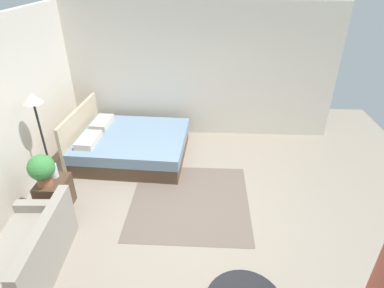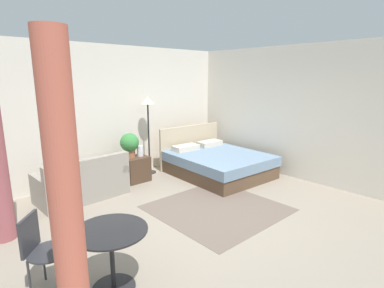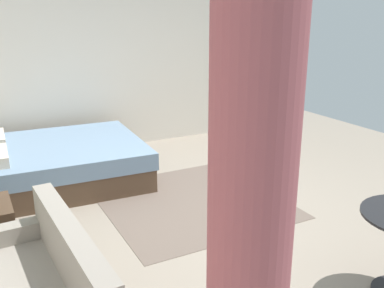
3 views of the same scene
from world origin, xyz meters
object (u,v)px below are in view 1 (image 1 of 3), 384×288
object	(u,v)px
nightstand	(55,195)
potted_plant	(42,169)
vase	(53,171)
bed	(130,145)
floor_lamp	(36,114)
couch	(28,256)

from	to	relation	value
nightstand	potted_plant	xyz separation A→B (m)	(-0.10, 0.04, 0.56)
potted_plant	vase	bearing A→B (deg)	-10.76
nightstand	vase	world-z (taller)	vase
bed	floor_lamp	size ratio (longest dim) A/B	1.25
couch	floor_lamp	size ratio (longest dim) A/B	0.90
potted_plant	nightstand	bearing A→B (deg)	-21.87
nightstand	vase	xyz separation A→B (m)	(0.12, -0.00, 0.38)
bed	couch	xyz separation A→B (m)	(-2.85, 0.66, 0.00)
couch	vase	size ratio (longest dim) A/B	7.03
bed	couch	size ratio (longest dim) A/B	1.39
potted_plant	vase	size ratio (longest dim) A/B	2.30
bed	nightstand	bearing A→B (deg)	152.62
couch	nightstand	world-z (taller)	couch
couch	potted_plant	xyz separation A→B (m)	(1.13, 0.22, 0.55)
potted_plant	floor_lamp	bearing A→B (deg)	20.95
couch	vase	distance (m)	1.41
potted_plant	vase	distance (m)	0.29
couch	nightstand	size ratio (longest dim) A/B	2.98
potted_plant	couch	bearing A→B (deg)	-168.82
nightstand	potted_plant	bearing A→B (deg)	158.13
nightstand	vase	distance (m)	0.40
couch	vase	bearing A→B (deg)	7.66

